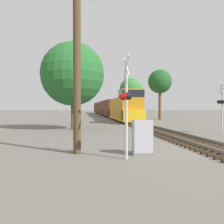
# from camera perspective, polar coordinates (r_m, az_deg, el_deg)

# --- Properties ---
(ground_plane) EXTENTS (400.00, 400.00, 0.00)m
(ground_plane) POSITION_cam_1_polar(r_m,az_deg,el_deg) (14.10, 21.94, -7.81)
(ground_plane) COLOR #666059
(rail_track_bed) EXTENTS (2.60, 160.00, 0.31)m
(rail_track_bed) POSITION_cam_1_polar(r_m,az_deg,el_deg) (14.08, 21.94, -7.27)
(rail_track_bed) COLOR #382819
(rail_track_bed) RESTS_ON ground
(freight_train) EXTENTS (2.89, 72.00, 4.55)m
(freight_train) POSITION_cam_1_polar(r_m,az_deg,el_deg) (67.41, -1.19, 0.86)
(freight_train) COLOR #B77A14
(freight_train) RESTS_ON ground
(crossing_signal_near) EXTENTS (0.37, 1.01, 4.27)m
(crossing_signal_near) POSITION_cam_1_polar(r_m,az_deg,el_deg) (10.80, 3.02, 2.60)
(crossing_signal_near) COLOR #B7B7BC
(crossing_signal_near) RESTS_ON ground
(crossing_signal_far) EXTENTS (0.50, 1.01, 4.27)m
(crossing_signal_far) POSITION_cam_1_polar(r_m,az_deg,el_deg) (23.20, 22.91, 1.75)
(crossing_signal_far) COLOR #B7B7BC
(crossing_signal_far) RESTS_ON ground
(relay_cabinet) EXTENTS (0.95, 0.63, 1.57)m
(relay_cabinet) POSITION_cam_1_polar(r_m,az_deg,el_deg) (12.00, 6.62, -5.57)
(relay_cabinet) COLOR slate
(relay_cabinet) RESTS_ON ground
(utility_pole) EXTENTS (1.80, 0.36, 7.80)m
(utility_pole) POSITION_cam_1_polar(r_m,az_deg,el_deg) (12.34, -7.64, 9.57)
(utility_pole) COLOR #4C3A23
(utility_pole) RESTS_ON ground
(tree_far_right) EXTENTS (6.16, 6.16, 8.46)m
(tree_far_right) POSITION_cam_1_polar(r_m,az_deg,el_deg) (25.82, -8.61, 8.18)
(tree_far_right) COLOR brown
(tree_far_right) RESTS_ON ground
(tree_mid_background) EXTENTS (4.13, 4.13, 8.72)m
(tree_mid_background) POSITION_cam_1_polar(r_m,az_deg,el_deg) (46.57, 10.39, 6.47)
(tree_mid_background) COLOR brown
(tree_mid_background) RESTS_ON ground
(tree_deep_background) EXTENTS (6.04, 6.04, 9.78)m
(tree_deep_background) POSITION_cam_1_polar(r_m,az_deg,el_deg) (68.27, 4.20, 4.87)
(tree_deep_background) COLOR brown
(tree_deep_background) RESTS_ON ground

